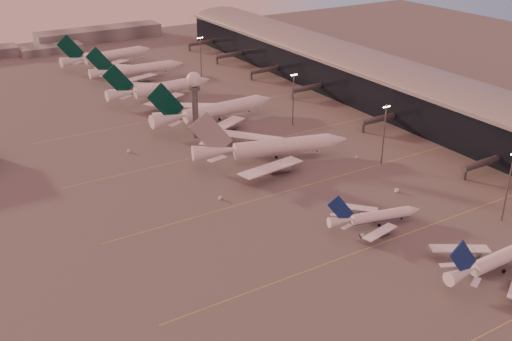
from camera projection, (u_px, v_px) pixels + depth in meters
ground at (368, 273)px, 170.74m from camera, size 700.00×700.00×0.00m
taxiway_markings at (330, 177)px, 228.25m from camera, size 180.00×185.25×0.02m
terminal at (387, 84)px, 302.55m from camera, size 57.00×362.00×23.04m
radar_tower at (194, 92)px, 257.03m from camera, size 6.40×6.40×31.10m
mast_a at (509, 183)px, 192.45m from camera, size 3.60×0.56×25.00m
mast_b at (384, 132)px, 233.54m from camera, size 3.60×0.56×25.00m
mast_c at (293, 97)px, 273.68m from camera, size 3.60×0.56×25.00m
mast_d at (201, 56)px, 342.30m from camera, size 3.60×0.56×25.00m
distant_horizon at (64, 41)px, 421.66m from camera, size 165.00×37.50×9.00m
narrowbody_near at (496, 262)px, 170.10m from camera, size 40.51×32.38×15.84m
narrowbody_mid at (375, 218)px, 194.16m from camera, size 32.98×26.00×13.11m
widebody_white at (272, 151)px, 241.55m from camera, size 63.85×50.46×23.06m
greentail_a at (215, 114)px, 281.34m from camera, size 65.49×52.82×23.77m
greentail_b at (161, 91)px, 315.06m from camera, size 59.87×48.32×21.74m
greentail_c at (138, 71)px, 349.74m from camera, size 57.45×46.32×20.86m
greentail_d at (108, 58)px, 376.41m from camera, size 61.55×49.41×22.41m
gsv_tug_mid at (362, 236)px, 188.23m from camera, size 3.94×3.22×0.97m
gsv_truck_b at (398, 189)px, 216.41m from camera, size 6.48×4.07×2.46m
gsv_truck_c at (221, 196)px, 211.46m from camera, size 5.63×3.70×2.14m
gsv_catering_b at (357, 154)px, 243.77m from camera, size 4.31×2.10×3.52m
gsv_tug_far at (261, 147)px, 254.26m from camera, size 3.77×3.60×0.93m
gsv_truck_d at (128, 150)px, 249.87m from camera, size 3.23×5.75×2.20m
gsv_tug_hangar at (224, 106)px, 303.16m from camera, size 3.61×2.56×0.94m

